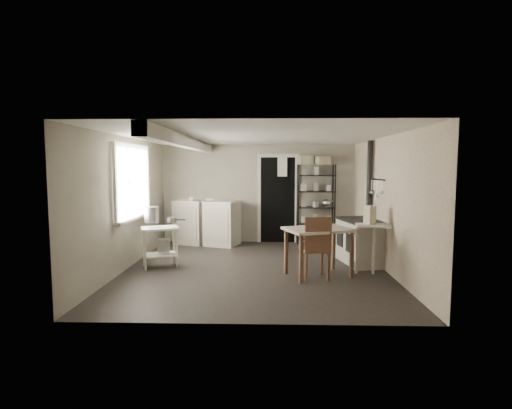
{
  "coord_description": "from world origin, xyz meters",
  "views": [
    {
      "loc": [
        0.21,
        -6.87,
        1.78
      ],
      "look_at": [
        0.0,
        0.3,
        1.1
      ],
      "focal_mm": 28.0,
      "sensor_mm": 36.0,
      "label": 1
    }
  ],
  "objects_px": {
    "work_table": "(318,253)",
    "chair": "(314,249)",
    "base_cabinets": "(207,224)",
    "shelf_rack": "(316,203)",
    "stockpot": "(151,215)",
    "stove": "(360,240)",
    "flour_sack": "(320,235)",
    "prep_table": "(160,245)"
  },
  "relations": [
    {
      "from": "stockpot",
      "to": "work_table",
      "type": "distance_m",
      "value": 2.97
    },
    {
      "from": "base_cabinets",
      "to": "stove",
      "type": "relative_size",
      "value": 1.48
    },
    {
      "from": "base_cabinets",
      "to": "shelf_rack",
      "type": "height_order",
      "value": "shelf_rack"
    },
    {
      "from": "prep_table",
      "to": "stockpot",
      "type": "distance_m",
      "value": 0.56
    },
    {
      "from": "prep_table",
      "to": "flour_sack",
      "type": "relative_size",
      "value": 1.52
    },
    {
      "from": "base_cabinets",
      "to": "work_table",
      "type": "relative_size",
      "value": 1.48
    },
    {
      "from": "base_cabinets",
      "to": "stove",
      "type": "xyz_separation_m",
      "value": [
        3.11,
        -1.77,
        -0.02
      ]
    },
    {
      "from": "prep_table",
      "to": "chair",
      "type": "bearing_deg",
      "value": -13.83
    },
    {
      "from": "flour_sack",
      "to": "base_cabinets",
      "type": "bearing_deg",
      "value": 176.63
    },
    {
      "from": "stockpot",
      "to": "shelf_rack",
      "type": "bearing_deg",
      "value": 35.52
    },
    {
      "from": "work_table",
      "to": "chair",
      "type": "xyz_separation_m",
      "value": [
        -0.08,
        -0.16,
        0.1
      ]
    },
    {
      "from": "stockpot",
      "to": "base_cabinets",
      "type": "height_order",
      "value": "stockpot"
    },
    {
      "from": "prep_table",
      "to": "stockpot",
      "type": "height_order",
      "value": "stockpot"
    },
    {
      "from": "prep_table",
      "to": "base_cabinets",
      "type": "bearing_deg",
      "value": 76.54
    },
    {
      "from": "prep_table",
      "to": "flour_sack",
      "type": "height_order",
      "value": "prep_table"
    },
    {
      "from": "base_cabinets",
      "to": "shelf_rack",
      "type": "xyz_separation_m",
      "value": [
        2.51,
        0.12,
        0.49
      ]
    },
    {
      "from": "stockpot",
      "to": "shelf_rack",
      "type": "distance_m",
      "value": 3.88
    },
    {
      "from": "prep_table",
      "to": "work_table",
      "type": "height_order",
      "value": "work_table"
    },
    {
      "from": "shelf_rack",
      "to": "prep_table",
      "type": "bearing_deg",
      "value": -143.7
    },
    {
      "from": "prep_table",
      "to": "stockpot",
      "type": "bearing_deg",
      "value": 177.77
    },
    {
      "from": "stockpot",
      "to": "stove",
      "type": "xyz_separation_m",
      "value": [
        3.76,
        0.36,
        -0.5
      ]
    },
    {
      "from": "flour_sack",
      "to": "prep_table",
      "type": "bearing_deg",
      "value": -147.22
    },
    {
      "from": "shelf_rack",
      "to": "chair",
      "type": "relative_size",
      "value": 1.81
    },
    {
      "from": "base_cabinets",
      "to": "shelf_rack",
      "type": "distance_m",
      "value": 2.56
    },
    {
      "from": "chair",
      "to": "flour_sack",
      "type": "height_order",
      "value": "chair"
    },
    {
      "from": "prep_table",
      "to": "shelf_rack",
      "type": "bearing_deg",
      "value": 36.84
    },
    {
      "from": "base_cabinets",
      "to": "flour_sack",
      "type": "height_order",
      "value": "base_cabinets"
    },
    {
      "from": "work_table",
      "to": "prep_table",
      "type": "bearing_deg",
      "value": 169.72
    },
    {
      "from": "chair",
      "to": "flour_sack",
      "type": "xyz_separation_m",
      "value": [
        0.43,
        2.64,
        -0.24
      ]
    },
    {
      "from": "chair",
      "to": "flour_sack",
      "type": "distance_m",
      "value": 2.68
    },
    {
      "from": "base_cabinets",
      "to": "work_table",
      "type": "distance_m",
      "value": 3.45
    },
    {
      "from": "base_cabinets",
      "to": "shelf_rack",
      "type": "relative_size",
      "value": 0.84
    },
    {
      "from": "stove",
      "to": "prep_table",
      "type": "bearing_deg",
      "value": 174.55
    },
    {
      "from": "prep_table",
      "to": "base_cabinets",
      "type": "distance_m",
      "value": 2.2
    },
    {
      "from": "stockpot",
      "to": "flour_sack",
      "type": "distance_m",
      "value": 3.85
    },
    {
      "from": "stove",
      "to": "work_table",
      "type": "bearing_deg",
      "value": -146.82
    },
    {
      "from": "prep_table",
      "to": "stockpot",
      "type": "relative_size",
      "value": 2.6
    },
    {
      "from": "stockpot",
      "to": "chair",
      "type": "relative_size",
      "value": 0.27
    },
    {
      "from": "stockpot",
      "to": "chair",
      "type": "height_order",
      "value": "stockpot"
    },
    {
      "from": "stove",
      "to": "shelf_rack",
      "type": "bearing_deg",
      "value": 96.34
    },
    {
      "from": "work_table",
      "to": "stockpot",
      "type": "bearing_deg",
      "value": 170.11
    },
    {
      "from": "stockpot",
      "to": "flour_sack",
      "type": "relative_size",
      "value": 0.58
    }
  ]
}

